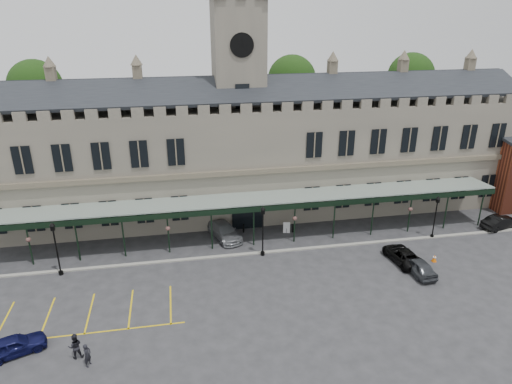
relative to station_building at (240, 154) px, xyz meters
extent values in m
plane|color=#2B2B2E|center=(0.00, -15.91, -6.47)|extent=(140.00, 140.00, 0.00)
cube|color=#645E53|center=(0.00, 0.09, -0.47)|extent=(60.00, 10.00, 12.00)
cube|color=brown|center=(0.00, -5.09, -0.27)|extent=(60.00, 0.35, 0.50)
cube|color=black|center=(0.00, -2.41, 7.33)|extent=(60.00, 4.77, 2.20)
cube|color=black|center=(0.00, 2.59, 7.33)|extent=(60.00, 4.77, 2.20)
cube|color=black|center=(0.00, -5.01, -4.57)|extent=(3.20, 0.18, 3.80)
cube|color=#645E53|center=(0.00, 0.09, 4.53)|extent=(5.00, 5.00, 22.00)
cylinder|color=silver|center=(0.00, -2.47, 11.53)|extent=(2.20, 0.12, 2.20)
cylinder|color=black|center=(0.00, -2.54, 11.53)|extent=(2.30, 0.04, 2.30)
cube|color=black|center=(0.00, -2.47, 6.53)|extent=(1.40, 0.12, 2.80)
cube|color=#8C9E93|center=(0.00, -6.91, -2.37)|extent=(50.00, 4.00, 0.40)
cube|color=black|center=(0.00, -8.91, -2.62)|extent=(50.00, 0.18, 0.50)
cube|color=gray|center=(0.00, -10.41, -6.41)|extent=(60.00, 0.40, 0.12)
cylinder|color=#332314|center=(-22.00, 9.09, -0.47)|extent=(0.70, 0.70, 12.00)
sphere|color=black|center=(-22.00, 9.09, 6.53)|extent=(6.00, 6.00, 6.00)
cylinder|color=#332314|center=(8.00, 9.09, -0.47)|extent=(0.70, 0.70, 12.00)
sphere|color=black|center=(8.00, 9.09, 6.53)|extent=(6.00, 6.00, 6.00)
cylinder|color=#332314|center=(24.00, 9.09, -0.47)|extent=(0.70, 0.70, 12.00)
sphere|color=black|center=(24.00, 9.09, 6.53)|extent=(6.00, 6.00, 6.00)
cylinder|color=black|center=(-17.22, -10.91, -6.31)|extent=(0.39, 0.39, 0.32)
cylinder|color=black|center=(-17.22, -10.91, -4.32)|extent=(0.13, 0.13, 4.29)
cube|color=black|center=(-17.22, -10.91, -2.02)|extent=(0.30, 0.30, 0.43)
cone|color=black|center=(-17.22, -10.91, -1.64)|extent=(0.47, 0.47, 0.32)
cylinder|color=black|center=(0.47, -10.76, -6.31)|extent=(0.38, 0.38, 0.32)
cylinder|color=black|center=(0.47, -10.76, -4.34)|extent=(0.13, 0.13, 4.26)
cube|color=black|center=(0.47, -10.76, -2.05)|extent=(0.30, 0.30, 0.43)
cone|color=black|center=(0.47, -10.76, -1.68)|extent=(0.47, 0.47, 0.32)
cylinder|color=black|center=(17.74, -10.42, -6.32)|extent=(0.35, 0.35, 0.29)
cylinder|color=black|center=(17.74, -10.42, -4.54)|extent=(0.12, 0.12, 3.86)
cube|color=black|center=(17.74, -10.42, -2.46)|extent=(0.27, 0.27, 0.39)
cone|color=black|center=(17.74, -10.42, -2.12)|extent=(0.42, 0.42, 0.29)
cube|color=#EA6307|center=(15.48, -14.68, -6.45)|extent=(0.37, 0.37, 0.04)
cone|color=#EA6307|center=(15.48, -14.68, -6.13)|extent=(0.43, 0.43, 0.68)
cylinder|color=silver|center=(15.48, -14.68, -6.03)|extent=(0.28, 0.28, 0.10)
cylinder|color=black|center=(3.72, -6.80, -6.22)|extent=(0.06, 0.06, 0.50)
cube|color=silver|center=(3.72, -6.80, -5.87)|extent=(0.69, 0.19, 1.19)
cylinder|color=black|center=(-0.56, -5.91, -6.01)|extent=(0.16, 0.16, 0.91)
cylinder|color=black|center=(4.42, -6.74, -6.02)|extent=(0.16, 0.16, 0.89)
imported|color=#0D0F3B|center=(-18.14, -20.56, -5.79)|extent=(4.27, 2.97, 1.35)
imported|color=gray|center=(-2.62, -6.65, -5.72)|extent=(3.58, 5.51, 1.49)
imported|color=black|center=(12.66, -14.14, -5.84)|extent=(2.62, 4.76, 1.26)
imported|color=#36393D|center=(13.00, -16.19, -5.77)|extent=(1.92, 4.18, 1.39)
imported|color=black|center=(25.73, -9.73, -5.78)|extent=(4.42, 2.41, 1.38)
imported|color=black|center=(-13.20, -22.55, -5.65)|extent=(0.61, 0.71, 1.64)
imported|color=black|center=(-14.08, -21.66, -5.56)|extent=(0.99, 0.83, 1.81)
camera|label=1|loc=(-6.78, -47.01, 14.81)|focal=32.00mm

